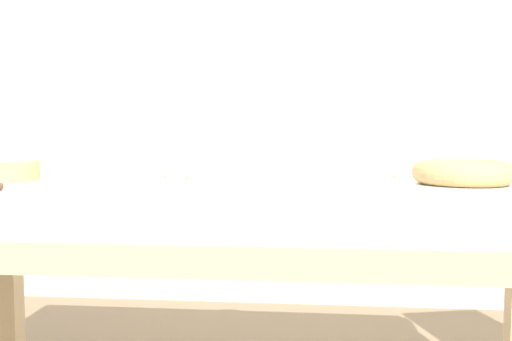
{
  "coord_description": "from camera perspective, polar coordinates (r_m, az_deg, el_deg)",
  "views": [
    {
      "loc": [
        0.19,
        -1.44,
        0.9
      ],
      "look_at": [
        0.05,
        0.05,
        0.8
      ],
      "focal_mm": 40.0,
      "sensor_mm": 36.0,
      "label": 1
    }
  ],
  "objects": [
    {
      "name": "tealight_left_edge",
      "position": [
        1.83,
        13.64,
        -0.97
      ],
      "size": [
        0.04,
        0.04,
        0.04
      ],
      "color": "silver",
      "rests_on": "dining_table"
    },
    {
      "name": "tealight_near_cakes",
      "position": [
        1.74,
        -6.91,
        -1.14
      ],
      "size": [
        0.04,
        0.04,
        0.04
      ],
      "color": "silver",
      "rests_on": "dining_table"
    },
    {
      "name": "plate_stack",
      "position": [
        1.76,
        1.92,
        -0.56
      ],
      "size": [
        0.21,
        0.21,
        0.05
      ],
      "color": "white",
      "rests_on": "dining_table"
    },
    {
      "name": "wall_back",
      "position": [
        3.02,
        1.96,
        11.51
      ],
      "size": [
        8.0,
        0.1,
        2.6
      ],
      "primitive_type": "cube",
      "color": "white",
      "rests_on": "ground"
    },
    {
      "name": "tealight_right_edge",
      "position": [
        1.82,
        -9.08,
        -0.94
      ],
      "size": [
        0.04,
        0.04,
        0.04
      ],
      "color": "silver",
      "rests_on": "dining_table"
    },
    {
      "name": "cake_golden_bundt",
      "position": [
        1.73,
        20.0,
        -0.38
      ],
      "size": [
        0.29,
        0.29,
        0.08
      ],
      "color": "white",
      "rests_on": "dining_table"
    },
    {
      "name": "cake_chocolate_round",
      "position": [
        1.91,
        -23.63,
        -0.34
      ],
      "size": [
        0.3,
        0.3,
        0.08
      ],
      "color": "white",
      "rests_on": "dining_table"
    },
    {
      "name": "dining_table",
      "position": [
        1.48,
        -1.95,
        -5.64
      ],
      "size": [
        1.83,
        0.95,
        0.74
      ],
      "color": "silver",
      "rests_on": "ground"
    }
  ]
}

